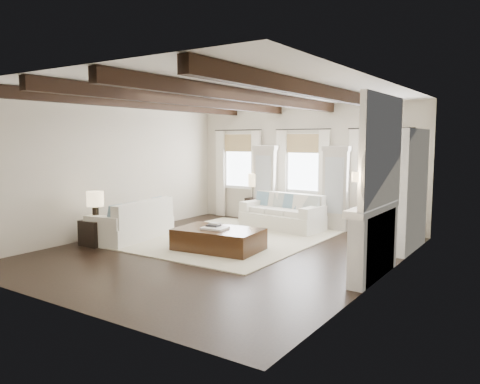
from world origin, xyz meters
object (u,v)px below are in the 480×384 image
Objects in this scene: sofa_left at (134,224)px; side_table_back at (255,209)px; ottoman at (219,240)px; side_table_front at (96,232)px; sofa_back at (283,215)px.

side_table_back is (1.04, 3.61, -0.03)m from sofa_left.
sofa_left is 3.75m from side_table_back.
side_table_front is (-2.52, -1.07, 0.05)m from ottoman.
sofa_left is (-2.27, -3.01, -0.01)m from sofa_back.
sofa_left is 3.39× the size of side_table_back.
ottoman is at bearing 4.84° from sofa_left.
sofa_back is 0.99× the size of sofa_left.
sofa_left is 4.05× the size of side_table_front.
sofa_back is at bearing 84.87° from ottoman.
side_table_back is at bearing 74.07° from side_table_front.
side_table_front is at bearing -105.04° from sofa_left.
sofa_left is 0.91m from side_table_front.
ottoman is 3.63m from side_table_back.
side_table_front is at bearing -162.43° from ottoman.
ottoman is (2.28, 0.19, -0.13)m from sofa_left.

